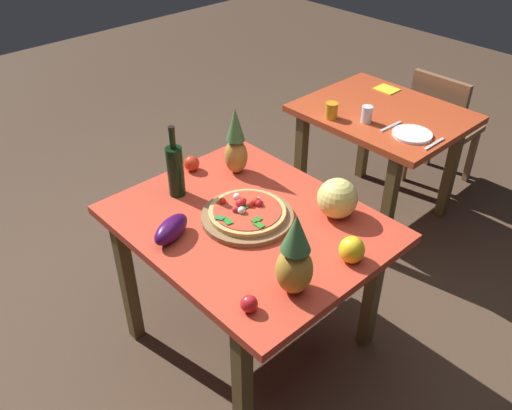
% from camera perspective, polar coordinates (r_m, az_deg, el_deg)
% --- Properties ---
extents(ground_plane, '(10.00, 10.00, 0.00)m').
position_cam_1_polar(ground_plane, '(2.86, -0.64, -13.81)').
color(ground_plane, '#4C3828').
extents(display_table, '(1.14, 0.93, 0.76)m').
position_cam_1_polar(display_table, '(2.40, -0.74, -3.39)').
color(display_table, brown).
rests_on(display_table, ground_plane).
extents(background_table, '(0.94, 0.78, 0.76)m').
position_cam_1_polar(background_table, '(3.42, 13.10, 7.88)').
color(background_table, brown).
rests_on(background_table, ground_plane).
extents(dining_chair, '(0.40, 0.40, 0.85)m').
position_cam_1_polar(dining_chair, '(3.94, 18.94, 8.08)').
color(dining_chair, brown).
rests_on(dining_chair, ground_plane).
extents(pizza_board, '(0.40, 0.40, 0.02)m').
position_cam_1_polar(pizza_board, '(2.34, -0.90, -1.23)').
color(pizza_board, brown).
rests_on(pizza_board, display_table).
extents(pizza, '(0.34, 0.34, 0.06)m').
position_cam_1_polar(pizza, '(2.33, -0.94, -0.62)').
color(pizza, tan).
rests_on(pizza, pizza_board).
extents(wine_bottle, '(0.08, 0.08, 0.35)m').
position_cam_1_polar(wine_bottle, '(2.47, -8.52, 3.71)').
color(wine_bottle, black).
rests_on(wine_bottle, display_table).
extents(pineapple_left, '(0.11, 0.11, 0.34)m').
position_cam_1_polar(pineapple_left, '(2.60, -2.16, 6.42)').
color(pineapple_left, '#B58035').
rests_on(pineapple_left, display_table).
extents(pineapple_right, '(0.14, 0.14, 0.34)m').
position_cam_1_polar(pineapple_right, '(1.92, 4.13, -5.63)').
color(pineapple_right, '#B3862D').
rests_on(pineapple_right, display_table).
extents(melon, '(0.18, 0.18, 0.18)m').
position_cam_1_polar(melon, '(2.35, 8.60, 0.71)').
color(melon, '#E2D66C').
rests_on(melon, display_table).
extents(bell_pepper, '(0.10, 0.10, 0.11)m').
position_cam_1_polar(bell_pepper, '(2.14, 10.09, -4.68)').
color(bell_pepper, yellow).
rests_on(bell_pepper, display_table).
extents(eggplant, '(0.15, 0.22, 0.09)m').
position_cam_1_polar(eggplant, '(2.25, -8.96, -2.55)').
color(eggplant, '#3B0D45').
rests_on(eggplant, display_table).
extents(tomato_at_corner, '(0.06, 0.06, 0.06)m').
position_cam_1_polar(tomato_at_corner, '(1.92, -0.75, -10.38)').
color(tomato_at_corner, red).
rests_on(tomato_at_corner, display_table).
extents(tomato_beside_pepper, '(0.08, 0.08, 0.08)m').
position_cam_1_polar(tomato_beside_pepper, '(2.68, -6.82, 4.39)').
color(tomato_beside_pepper, red).
rests_on(tomato_beside_pepper, display_table).
extents(drinking_glass_juice, '(0.07, 0.07, 0.09)m').
position_cam_1_polar(drinking_glass_juice, '(3.21, 7.98, 9.87)').
color(drinking_glass_juice, orange).
rests_on(drinking_glass_juice, background_table).
extents(drinking_glass_water, '(0.06, 0.06, 0.10)m').
position_cam_1_polar(drinking_glass_water, '(3.19, 11.63, 9.38)').
color(drinking_glass_water, silver).
rests_on(drinking_glass_water, background_table).
extents(dinner_plate, '(0.22, 0.22, 0.02)m').
position_cam_1_polar(dinner_plate, '(3.12, 16.17, 7.20)').
color(dinner_plate, white).
rests_on(dinner_plate, background_table).
extents(fork_utensil, '(0.02, 0.18, 0.01)m').
position_cam_1_polar(fork_utensil, '(3.18, 14.07, 8.07)').
color(fork_utensil, silver).
rests_on(fork_utensil, background_table).
extents(knife_utensil, '(0.02, 0.18, 0.01)m').
position_cam_1_polar(knife_utensil, '(3.06, 18.32, 6.15)').
color(knife_utensil, silver).
rests_on(knife_utensil, background_table).
extents(napkin_folded, '(0.14, 0.12, 0.01)m').
position_cam_1_polar(napkin_folded, '(3.67, 13.64, 11.81)').
color(napkin_folded, yellow).
rests_on(napkin_folded, background_table).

